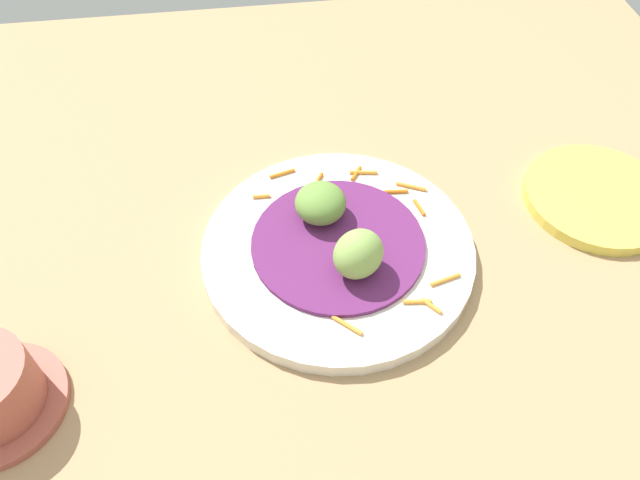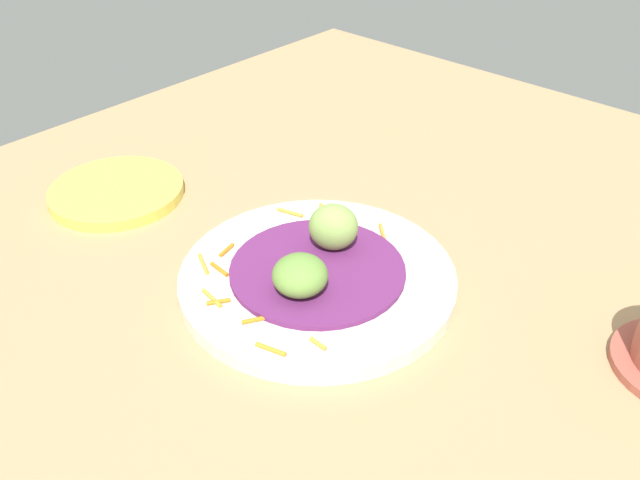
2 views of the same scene
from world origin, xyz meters
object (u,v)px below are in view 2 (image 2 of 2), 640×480
object	(u,v)px
main_plate	(318,278)
guac_scoop_left	(333,227)
side_plate_small	(117,192)
guac_scoop_center	(300,275)

from	to	relation	value
main_plate	guac_scoop_left	world-z (taller)	guac_scoop_left
guac_scoop_left	side_plate_small	size ratio (longest dim) A/B	0.32
guac_scoop_center	side_plate_small	distance (cm)	30.04
side_plate_small	guac_scoop_center	bearing A→B (deg)	89.72
guac_scoop_left	guac_scoop_center	bearing A→B (deg)	18.31
main_plate	guac_scoop_center	bearing A→B (deg)	18.31
main_plate	guac_scoop_center	distance (cm)	4.94
guac_scoop_center	side_plate_small	bearing A→B (deg)	-90.28
main_plate	side_plate_small	distance (cm)	28.87
guac_scoop_center	side_plate_small	world-z (taller)	guac_scoop_center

